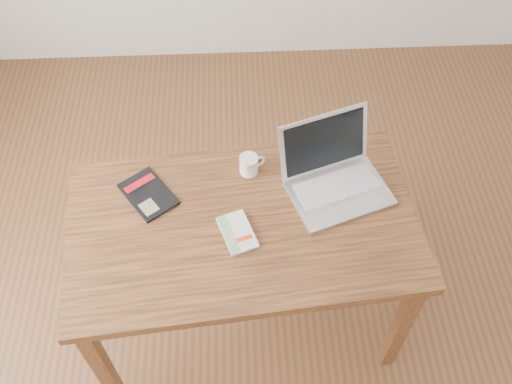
{
  "coord_description": "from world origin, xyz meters",
  "views": [
    {
      "loc": [
        -0.08,
        -1.03,
        2.46
      ],
      "look_at": [
        -0.02,
        0.19,
        0.85
      ],
      "focal_mm": 40.0,
      "sensor_mm": 36.0,
      "label": 1
    }
  ],
  "objects_px": {
    "desk": "(243,236)",
    "laptop": "(334,175)",
    "black_guidebook": "(148,194)",
    "coffee_mug": "(249,164)",
    "white_guidebook": "(237,232)"
  },
  "relations": [
    {
      "from": "white_guidebook",
      "to": "black_guidebook",
      "type": "relative_size",
      "value": 0.74
    },
    {
      "from": "laptop",
      "to": "coffee_mug",
      "type": "relative_size",
      "value": 4.31
    },
    {
      "from": "white_guidebook",
      "to": "laptop",
      "type": "distance_m",
      "value": 0.43
    },
    {
      "from": "desk",
      "to": "white_guidebook",
      "type": "xyz_separation_m",
      "value": [
        -0.02,
        -0.05,
        0.1
      ]
    },
    {
      "from": "laptop",
      "to": "coffee_mug",
      "type": "xyz_separation_m",
      "value": [
        -0.31,
        0.08,
        -0.01
      ]
    },
    {
      "from": "desk",
      "to": "coffee_mug",
      "type": "relative_size",
      "value": 13.04
    },
    {
      "from": "laptop",
      "to": "coffee_mug",
      "type": "distance_m",
      "value": 0.32
    },
    {
      "from": "white_guidebook",
      "to": "coffee_mug",
      "type": "bearing_deg",
      "value": 60.21
    },
    {
      "from": "black_guidebook",
      "to": "coffee_mug",
      "type": "relative_size",
      "value": 2.55
    },
    {
      "from": "desk",
      "to": "laptop",
      "type": "distance_m",
      "value": 0.41
    },
    {
      "from": "black_guidebook",
      "to": "coffee_mug",
      "type": "bearing_deg",
      "value": -21.36
    },
    {
      "from": "black_guidebook",
      "to": "laptop",
      "type": "distance_m",
      "value": 0.7
    },
    {
      "from": "coffee_mug",
      "to": "laptop",
      "type": "bearing_deg",
      "value": -34.62
    },
    {
      "from": "coffee_mug",
      "to": "black_guidebook",
      "type": "bearing_deg",
      "value": 173.81
    },
    {
      "from": "white_guidebook",
      "to": "coffee_mug",
      "type": "xyz_separation_m",
      "value": [
        0.05,
        0.29,
        0.03
      ]
    }
  ]
}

